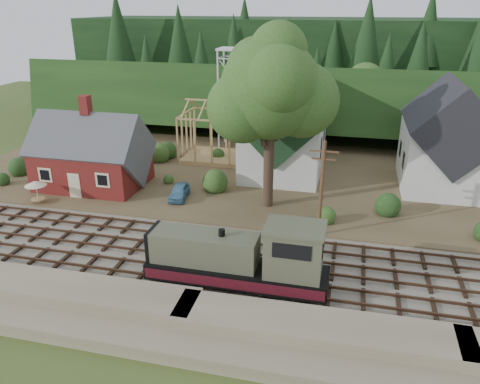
% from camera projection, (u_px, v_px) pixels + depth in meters
% --- Properties ---
extents(ground, '(140.00, 140.00, 0.00)m').
position_uv_depth(ground, '(216.00, 259.00, 34.18)').
color(ground, '#384C1E').
rests_on(ground, ground).
extents(embankment, '(64.00, 5.00, 1.60)m').
position_uv_depth(embankment, '(173.00, 333.00, 26.52)').
color(embankment, '#7F7259').
rests_on(embankment, ground).
extents(railroad_bed, '(64.00, 11.00, 0.16)m').
position_uv_depth(railroad_bed, '(216.00, 258.00, 34.15)').
color(railroad_bed, '#726B5B').
rests_on(railroad_bed, ground).
extents(village_flat, '(64.00, 26.00, 0.30)m').
position_uv_depth(village_flat, '(263.00, 176.00, 50.33)').
color(village_flat, brown).
rests_on(village_flat, ground).
extents(hillside, '(70.00, 28.96, 12.74)m').
position_uv_depth(hillside, '(293.00, 125.00, 72.01)').
color(hillside, '#1E3F19').
rests_on(hillside, ground).
extents(ridge, '(80.00, 20.00, 12.00)m').
position_uv_depth(ridge, '(305.00, 105.00, 86.42)').
color(ridge, black).
rests_on(ridge, ground).
extents(depot, '(10.80, 7.41, 9.00)m').
position_uv_depth(depot, '(92.00, 157.00, 46.39)').
color(depot, maroon).
rests_on(depot, village_flat).
extents(church, '(8.40, 15.17, 13.00)m').
position_uv_depth(church, '(285.00, 127.00, 49.52)').
color(church, silver).
rests_on(church, village_flat).
extents(farmhouse, '(8.40, 10.80, 10.60)m').
position_uv_depth(farmhouse, '(447.00, 142.00, 45.51)').
color(farmhouse, silver).
rests_on(farmhouse, village_flat).
extents(timber_frame, '(8.20, 6.20, 6.99)m').
position_uv_depth(timber_frame, '(219.00, 135.00, 54.09)').
color(timber_frame, tan).
rests_on(timber_frame, village_flat).
extents(lattice_tower, '(3.20, 3.20, 12.12)m').
position_uv_depth(lattice_tower, '(232.00, 68.00, 56.95)').
color(lattice_tower, silver).
rests_on(lattice_tower, village_flat).
extents(big_tree, '(10.90, 8.40, 14.70)m').
position_uv_depth(big_tree, '(272.00, 96.00, 38.95)').
color(big_tree, '#38281E').
rests_on(big_tree, village_flat).
extents(telegraph_pole_near, '(2.20, 0.28, 8.00)m').
position_uv_depth(telegraph_pole_near, '(322.00, 188.00, 35.73)').
color(telegraph_pole_near, '#4C331E').
rests_on(telegraph_pole_near, ground).
extents(locomotive, '(11.66, 2.92, 4.68)m').
position_uv_depth(locomotive, '(243.00, 259.00, 30.08)').
color(locomotive, black).
rests_on(locomotive, railroad_bed).
extents(car_blue, '(1.99, 3.94, 1.29)m').
position_uv_depth(car_blue, '(179.00, 192.00, 43.96)').
color(car_blue, '#5591B6').
rests_on(car_blue, village_flat).
extents(car_green, '(4.18, 2.58, 1.30)m').
position_uv_depth(car_green, '(74.00, 171.00, 49.40)').
color(car_green, '#6B9467').
rests_on(car_green, village_flat).
extents(car_red, '(4.80, 2.67, 1.27)m').
position_uv_depth(car_red, '(439.00, 184.00, 45.78)').
color(car_red, '#B1370E').
rests_on(car_red, village_flat).
extents(patio_set, '(1.94, 1.94, 2.16)m').
position_uv_depth(patio_set, '(36.00, 184.00, 42.42)').
color(patio_set, silver).
rests_on(patio_set, village_flat).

